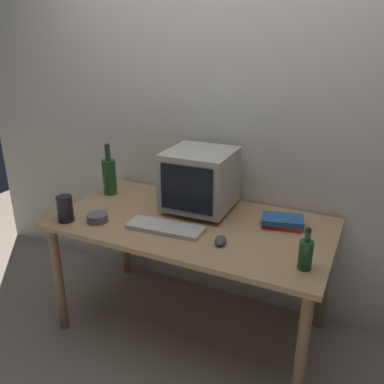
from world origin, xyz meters
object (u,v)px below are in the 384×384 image
object	(u,v)px
computer_mouse	(221,241)
metal_canister	(65,209)
keyboard	(165,228)
crt_monitor	(200,180)
bottle_tall	(109,175)
bottle_short	(306,253)
book_stack	(282,221)
cd_spindle	(97,218)

from	to	relation	value
computer_mouse	metal_canister	world-z (taller)	metal_canister
computer_mouse	keyboard	bearing A→B (deg)	164.02
crt_monitor	keyboard	xyz separation A→B (m)	(-0.06, -0.33, -0.18)
computer_mouse	crt_monitor	bearing A→B (deg)	115.61
bottle_tall	metal_canister	distance (m)	0.46
computer_mouse	bottle_short	size ratio (longest dim) A/B	0.48
keyboard	bottle_short	world-z (taller)	bottle_short
crt_monitor	computer_mouse	bearing A→B (deg)	-51.60
keyboard	metal_canister	world-z (taller)	metal_canister
computer_mouse	metal_canister	distance (m)	0.91
bottle_tall	book_stack	world-z (taller)	bottle_tall
bottle_short	crt_monitor	bearing A→B (deg)	150.59
crt_monitor	keyboard	world-z (taller)	crt_monitor
computer_mouse	bottle_tall	size ratio (longest dim) A/B	0.29
crt_monitor	metal_canister	world-z (taller)	crt_monitor
crt_monitor	cd_spindle	xyz separation A→B (m)	(-0.46, -0.40, -0.17)
keyboard	computer_mouse	distance (m)	0.33
computer_mouse	book_stack	world-z (taller)	book_stack
bottle_tall	computer_mouse	bearing A→B (deg)	-19.72
cd_spindle	keyboard	bearing A→B (deg)	10.65
crt_monitor	book_stack	distance (m)	0.53
book_stack	metal_canister	size ratio (longest dim) A/B	1.69
crt_monitor	computer_mouse	distance (m)	0.47
computer_mouse	cd_spindle	world-z (taller)	cd_spindle
bottle_tall	cd_spindle	bearing A→B (deg)	-63.71
keyboard	book_stack	distance (m)	0.65
metal_canister	crt_monitor	bearing A→B (deg)	37.06
keyboard	bottle_tall	xyz separation A→B (m)	(-0.59, 0.31, 0.12)
crt_monitor	bottle_short	xyz separation A→B (m)	(0.70, -0.40, -0.12)
computer_mouse	bottle_short	world-z (taller)	bottle_short
crt_monitor	bottle_short	bearing A→B (deg)	-29.41
keyboard	cd_spindle	world-z (taller)	cd_spindle
computer_mouse	bottle_tall	xyz separation A→B (m)	(-0.92, 0.33, 0.11)
bottle_tall	cd_spindle	size ratio (longest dim) A/B	2.87
bottle_short	book_stack	size ratio (longest dim) A/B	0.82
bottle_short	metal_canister	size ratio (longest dim) A/B	1.39
bottle_short	computer_mouse	bearing A→B (deg)	173.08
crt_monitor	metal_canister	distance (m)	0.79
computer_mouse	book_stack	size ratio (longest dim) A/B	0.39
metal_canister	cd_spindle	bearing A→B (deg)	22.95
crt_monitor	keyboard	bearing A→B (deg)	-100.22
bottle_tall	bottle_short	size ratio (longest dim) A/B	1.65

